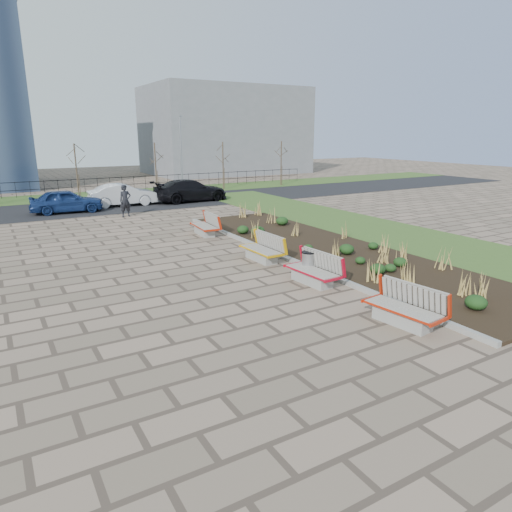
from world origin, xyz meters
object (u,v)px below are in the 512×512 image
litter_bin (308,265)px  pedestrian (125,201)px  lamp_east (181,155)px  bench_b (312,269)px  bench_d (204,225)px  bench_c (261,248)px  car_blue (66,201)px  car_black (190,190)px  bench_a (403,306)px  car_silver (123,195)px

litter_bin → pedestrian: size_ratio=0.48×
pedestrian → lamp_east: (6.92, 8.53, 2.11)m
lamp_east → bench_b: bearing=-101.7°
bench_d → litter_bin: (0.29, -7.99, -0.05)m
bench_b → bench_c: 3.23m
car_blue → car_black: 8.46m
bench_a → lamp_east: bearing=72.7°
car_black → lamp_east: 5.47m
litter_bin → pedestrian: 15.12m
lamp_east → car_silver: bearing=-143.6°
bench_c → car_blue: 16.13m
bench_c → bench_a: bearing=-91.4°
litter_bin → car_blue: 18.75m
bench_c → lamp_east: lamp_east is taller
pedestrian → bench_a: bearing=-85.5°
bench_a → pedestrian: (-1.92, 19.38, 0.43)m
car_black → pedestrian: bearing=120.6°
bench_a → car_black: (3.72, 23.09, 0.30)m
bench_c → litter_bin: bench_c is taller
bench_b → litter_bin: size_ratio=2.34×
bench_c → car_blue: size_ratio=0.50×
car_blue → car_black: (8.44, 0.59, 0.06)m
litter_bin → pedestrian: bearing=98.4°
bench_c → pedestrian: bearing=97.4°
bench_b → pedestrian: pedestrian is taller
lamp_east → bench_c: bearing=-103.5°
bench_d → lamp_east: lamp_east is taller
bench_b → bench_c: size_ratio=1.00×
litter_bin → pedestrian: pedestrian is taller
bench_b → litter_bin: (0.29, 0.59, -0.05)m
pedestrian → lamp_east: 11.18m
litter_bin → lamp_east: (4.71, 23.48, 2.59)m
bench_c → car_black: car_black is taller
bench_c → pedestrian: (-1.92, 12.31, 0.43)m
bench_d → lamp_east: size_ratio=0.35×
car_silver → lamp_east: lamp_east is taller
pedestrian → car_blue: bearing=130.9°
bench_d → pedestrian: size_ratio=1.12×
bench_c → car_black: size_ratio=0.39×
pedestrian → car_silver: 4.22m
bench_a → bench_d: 12.42m
litter_bin → car_silver: size_ratio=0.20×
bench_d → car_blue: car_blue is taller
bench_c → litter_bin: bearing=-85.1°
pedestrian → car_black: 6.75m
car_blue → car_silver: (3.73, 1.00, 0.01)m
litter_bin → bench_d: bearing=92.1°
bench_a → lamp_east: size_ratio=0.35×
bench_b → lamp_east: lamp_east is taller
bench_a → bench_b: bearing=82.9°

